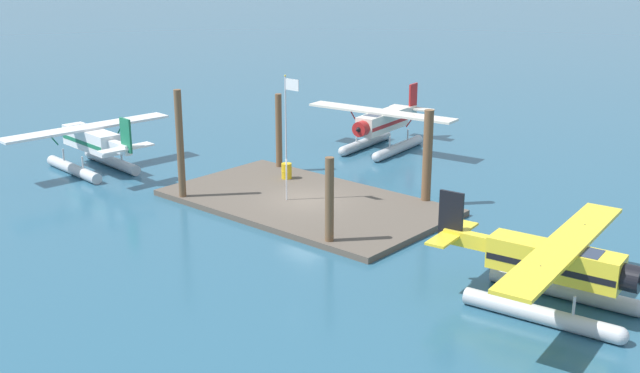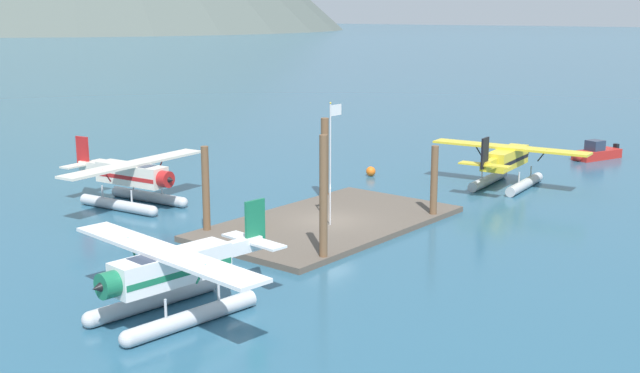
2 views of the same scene
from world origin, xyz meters
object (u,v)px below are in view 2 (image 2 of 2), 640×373
at_px(fuel_drum, 256,218).
at_px(seaplane_yellow_stbd_aft, 507,163).
at_px(mooring_buoy, 371,171).
at_px(boat_red_open_se, 596,153).
at_px(seaplane_cream_bow_left, 132,180).
at_px(seaplane_white_port_aft, 171,277).
at_px(flagpole, 332,150).

xyz_separation_m(fuel_drum, seaplane_yellow_stbd_aft, (18.42, -5.27, 0.84)).
distance_m(mooring_buoy, boat_red_open_se, 19.30).
xyz_separation_m(seaplane_cream_bow_left, boat_red_open_se, (32.66, -15.80, -1.09)).
bearing_deg(fuel_drum, seaplane_white_port_aft, -151.75).
bearing_deg(fuel_drum, seaplane_cream_bow_left, 92.79).
distance_m(mooring_buoy, seaplane_cream_bow_left, 17.20).
bearing_deg(seaplane_cream_bow_left, fuel_drum, -87.21).
height_order(mooring_buoy, boat_red_open_se, boat_red_open_se).
distance_m(fuel_drum, seaplane_yellow_stbd_aft, 19.17).
relative_size(mooring_buoy, seaplane_yellow_stbd_aft, 0.06).
bearing_deg(mooring_buoy, flagpole, -152.90).
bearing_deg(seaplane_yellow_stbd_aft, fuel_drum, 164.04).
height_order(seaplane_yellow_stbd_aft, boat_red_open_se, seaplane_yellow_stbd_aft).
height_order(seaplane_yellow_stbd_aft, seaplane_white_port_aft, same).
relative_size(seaplane_cream_bow_left, seaplane_yellow_stbd_aft, 1.00).
relative_size(mooring_buoy, seaplane_white_port_aft, 0.06).
xyz_separation_m(flagpole, seaplane_white_port_aft, (-13.40, -2.87, -2.74)).
xyz_separation_m(mooring_buoy, boat_red_open_se, (16.55, -9.93, 0.15)).
relative_size(flagpole, seaplane_white_port_aft, 0.62).
relative_size(seaplane_white_port_aft, boat_red_open_se, 2.23).
height_order(flagpole, seaplane_white_port_aft, flagpole).
height_order(flagpole, seaplane_cream_bow_left, flagpole).
bearing_deg(flagpole, mooring_buoy, 27.10).
height_order(fuel_drum, seaplane_yellow_stbd_aft, seaplane_yellow_stbd_aft).
xyz_separation_m(seaplane_yellow_stbd_aft, boat_red_open_se, (13.78, -0.91, -1.09)).
bearing_deg(flagpole, seaplane_yellow_stbd_aft, -8.89).
xyz_separation_m(fuel_drum, boat_red_open_se, (32.19, -6.17, -0.25)).
bearing_deg(mooring_buoy, seaplane_yellow_stbd_aft, -72.91).
height_order(seaplane_white_port_aft, boat_red_open_se, seaplane_white_port_aft).
xyz_separation_m(fuel_drum, seaplane_cream_bow_left, (-0.47, 9.63, 0.84)).
distance_m(mooring_buoy, seaplane_yellow_stbd_aft, 9.52).
bearing_deg(boat_red_open_se, fuel_drum, 169.15).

